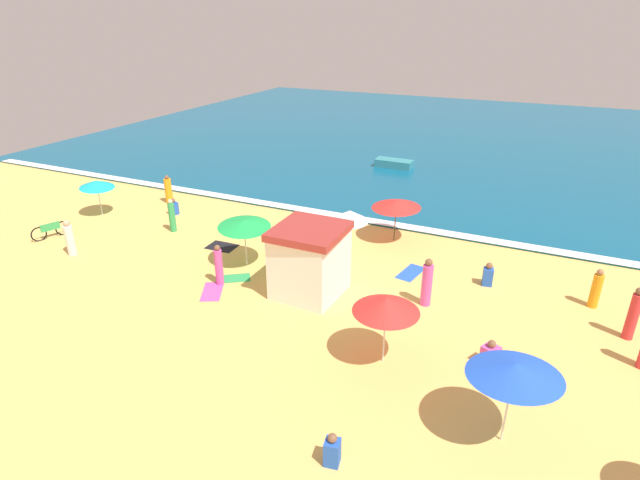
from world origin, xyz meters
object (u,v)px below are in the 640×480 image
(beachgoer_1, at_px, (70,239))
(beachgoer_10, at_px, (596,289))
(beachgoer_4, at_px, (633,315))
(lifeguard_cabana, at_px, (310,260))
(beach_umbrella_4, at_px, (244,223))
(parked_bicycle, at_px, (51,230))
(beachgoer_8, at_px, (174,207))
(small_boat_0, at_px, (394,163))
(beach_umbrella_5, at_px, (396,204))
(beachgoer_3, at_px, (168,190))
(beachgoer_5, at_px, (427,283))
(beachgoer_6, at_px, (332,451))
(beachgoer_12, at_px, (219,266))
(beach_umbrella_6, at_px, (386,304))
(beachgoer_0, at_px, (172,216))
(beachgoer_9, at_px, (488,275))
(beach_umbrella_3, at_px, (350,216))
(beach_umbrella_2, at_px, (97,184))
(beachgoer_11, at_px, (490,355))
(beach_umbrella_0, at_px, (514,370))

(beachgoer_1, height_order, beachgoer_10, beachgoer_1)
(beachgoer_1, xyz_separation_m, beachgoer_4, (22.00, 3.14, 0.13))
(beachgoer_4, bearing_deg, lifeguard_cabana, -171.03)
(beach_umbrella_4, relative_size, beachgoer_4, 1.66)
(parked_bicycle, bearing_deg, beachgoer_8, 56.10)
(beachgoer_8, bearing_deg, small_boat_0, 58.87)
(beach_umbrella_5, relative_size, beachgoer_10, 2.11)
(beach_umbrella_5, height_order, small_boat_0, beach_umbrella_5)
(beachgoer_10, bearing_deg, small_boat_0, 129.84)
(beachgoer_3, relative_size, beachgoer_5, 0.86)
(beachgoer_6, xyz_separation_m, beachgoer_12, (-7.58, 6.21, 0.40))
(beach_umbrella_6, height_order, beachgoer_8, beach_umbrella_6)
(beachgoer_0, height_order, beachgoer_9, beachgoer_0)
(parked_bicycle, relative_size, beachgoer_0, 1.03)
(beachgoer_10, bearing_deg, beachgoer_8, 177.10)
(beachgoer_0, xyz_separation_m, small_boat_0, (6.62, 15.27, -0.42))
(beachgoer_6, xyz_separation_m, beachgoer_10, (5.87, 10.53, 0.32))
(beach_umbrella_5, relative_size, beachgoer_8, 3.60)
(beach_umbrella_3, height_order, beach_umbrella_4, beach_umbrella_3)
(beach_umbrella_2, height_order, beachgoer_10, beach_umbrella_2)
(beach_umbrella_4, height_order, beach_umbrella_6, beach_umbrella_6)
(lifeguard_cabana, relative_size, beach_umbrella_3, 1.17)
(beach_umbrella_3, height_order, beachgoer_3, beach_umbrella_3)
(beach_umbrella_2, xyz_separation_m, beachgoer_6, (17.75, -9.86, -1.33))
(lifeguard_cabana, distance_m, beach_umbrella_3, 3.41)
(beach_umbrella_3, bearing_deg, small_boat_0, 99.52)
(beachgoer_0, bearing_deg, lifeguard_cabana, -16.56)
(beachgoer_1, xyz_separation_m, beachgoer_8, (0.84, 5.87, -0.39))
(beachgoer_8, bearing_deg, beach_umbrella_5, 8.19)
(beachgoer_9, bearing_deg, small_boat_0, 119.93)
(beach_umbrella_6, relative_size, beachgoer_12, 1.67)
(beach_umbrella_2, relative_size, beachgoer_0, 1.29)
(beachgoer_8, bearing_deg, beach_umbrella_3, -6.06)
(beach_umbrella_4, relative_size, beachgoer_12, 1.86)
(beach_umbrella_6, height_order, beachgoer_9, beach_umbrella_6)
(beachgoer_5, xyz_separation_m, beachgoer_10, (5.63, 2.43, -0.17))
(lifeguard_cabana, relative_size, beach_umbrella_6, 0.96)
(beach_umbrella_2, xyz_separation_m, beachgoer_5, (17.99, -1.76, -0.85))
(beachgoer_3, xyz_separation_m, beachgoer_8, (1.43, -1.35, -0.35))
(beach_umbrella_2, bearing_deg, beachgoer_0, -1.75)
(beach_umbrella_5, height_order, beachgoer_8, beach_umbrella_5)
(lifeguard_cabana, relative_size, beachgoer_11, 3.10)
(lifeguard_cabana, distance_m, beachgoer_4, 11.03)
(parked_bicycle, height_order, beachgoer_12, beachgoer_12)
(beachgoer_1, bearing_deg, beachgoer_6, -20.56)
(beachgoer_12, relative_size, small_boat_0, 0.66)
(beach_umbrella_6, bearing_deg, beachgoer_10, 46.41)
(parked_bicycle, xyz_separation_m, beachgoer_11, (20.49, -1.18, -0.02))
(beachgoer_0, relative_size, beachgoer_6, 1.84)
(beach_umbrella_0, height_order, beach_umbrella_2, beach_umbrella_0)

